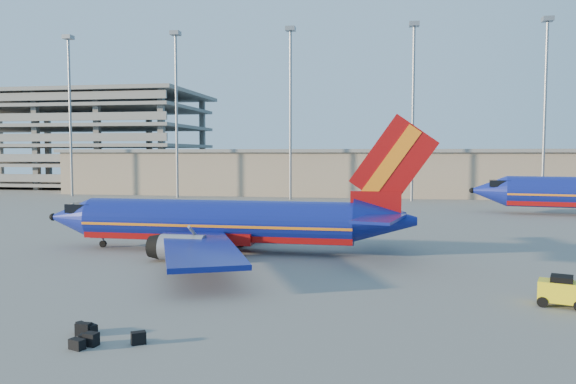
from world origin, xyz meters
name	(u,v)px	position (x,y,z in m)	size (l,w,h in m)	color
ground	(260,243)	(0.00, 0.00, 0.00)	(220.00, 220.00, 0.00)	slate
terminal_building	(381,172)	(10.00, 58.00, 4.32)	(122.00, 16.00, 8.50)	gray
parking_garage	(70,136)	(-62.00, 74.05, 11.73)	(62.00, 32.00, 21.40)	slate
light_mast_row	(351,93)	(5.00, 46.00, 17.55)	(101.60, 1.60, 28.65)	gray
aircraft_main	(227,223)	(-1.75, -4.30, 2.29)	(31.66, 30.47, 10.72)	navy
baggage_tug	(561,291)	(19.51, -16.93, 0.82)	(2.51, 1.95, 1.58)	yellow
luggage_pile	(93,335)	(-1.34, -25.84, 0.24)	(3.72, 2.48, 0.54)	black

